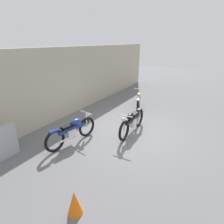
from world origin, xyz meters
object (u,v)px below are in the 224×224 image
at_px(stone_marker, 6,142).
at_px(motorcycle_black, 132,122).
at_px(traffic_cone, 75,203).
at_px(helmet, 86,121).
at_px(motorcycle_cream, 139,100).
at_px(motorcycle_blue, 72,131).

bearing_deg(stone_marker, motorcycle_black, -38.47).
bearing_deg(stone_marker, traffic_cone, -100.62).
relative_size(stone_marker, helmet, 4.04).
bearing_deg(motorcycle_cream, traffic_cone, 172.08).
bearing_deg(traffic_cone, helmet, 34.19).
relative_size(helmet, traffic_cone, 0.45).
bearing_deg(motorcycle_blue, traffic_cone, -128.50).
bearing_deg(motorcycle_blue, helmet, 31.25).
distance_m(traffic_cone, motorcycle_cream, 6.85).
distance_m(stone_marker, helmet, 3.29).
bearing_deg(helmet, motorcycle_blue, -158.70).
bearing_deg(motorcycle_black, traffic_cone, 7.14).
height_order(stone_marker, motorcycle_blue, stone_marker).
distance_m(helmet, motorcycle_cream, 3.17).
xyz_separation_m(stone_marker, motorcycle_black, (3.36, -2.67, -0.03)).
xyz_separation_m(helmet, motorcycle_cream, (2.90, -1.23, 0.32)).
height_order(helmet, motorcycle_blue, motorcycle_blue).
height_order(helmet, motorcycle_black, motorcycle_black).
xyz_separation_m(motorcycle_cream, motorcycle_blue, (-4.49, 0.61, 0.02)).
height_order(stone_marker, motorcycle_black, stone_marker).
height_order(helmet, traffic_cone, traffic_cone).
bearing_deg(traffic_cone, motorcycle_cream, 11.41).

